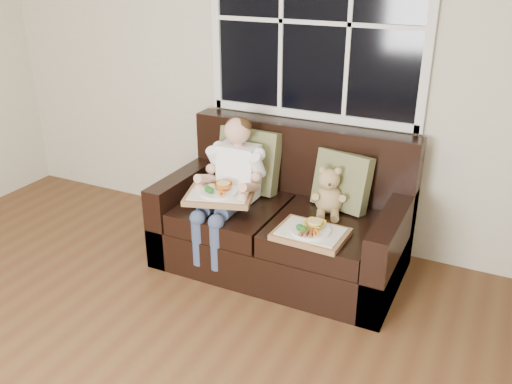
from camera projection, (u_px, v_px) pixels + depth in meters
The scene contains 8 objects.
window_back at pixel (315, 22), 3.73m from camera, with size 1.62×0.04×1.37m.
loveseat at pixel (284, 223), 3.89m from camera, with size 1.70×0.92×0.96m.
pillow_left at pixel (249, 160), 4.01m from camera, with size 0.47×0.22×0.48m.
pillow_right at pixel (342, 181), 3.73m from camera, with size 0.43×0.27×0.41m.
child at pixel (232, 176), 3.79m from camera, with size 0.41×0.61×0.93m.
teddy_bear at pixel (328, 194), 3.68m from camera, with size 0.24×0.29×0.35m.
tray_left at pixel (220, 194), 3.71m from camera, with size 0.53×0.46×0.10m.
tray_right at pixel (311, 232), 3.40m from camera, with size 0.45×0.35×0.10m.
Camera 1 is at (1.92, -1.18, 2.09)m, focal length 38.00 mm.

